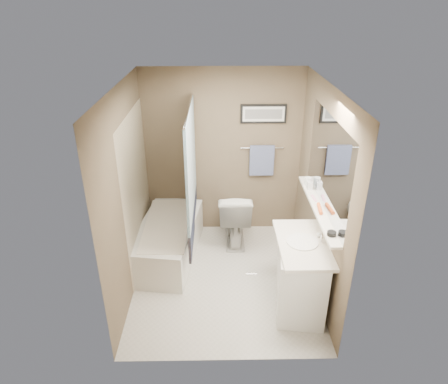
{
  "coord_description": "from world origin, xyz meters",
  "views": [
    {
      "loc": [
        -0.07,
        -4.02,
        3.24
      ],
      "look_at": [
        0.0,
        0.15,
        1.15
      ],
      "focal_mm": 32.0,
      "sensor_mm": 36.0,
      "label": 1
    }
  ],
  "objects_px": {
    "hair_brush_front": "(320,208)",
    "glass_jar": "(308,181)",
    "toilet": "(234,216)",
    "candle_bowl_near": "(332,233)",
    "bathtub": "(168,240)",
    "soap_bottle": "(310,184)",
    "vanity": "(301,275)"
  },
  "relations": [
    {
      "from": "bathtub",
      "to": "candle_bowl_near",
      "type": "height_order",
      "value": "candle_bowl_near"
    },
    {
      "from": "toilet",
      "to": "candle_bowl_near",
      "type": "bearing_deg",
      "value": 118.53
    },
    {
      "from": "soap_bottle",
      "to": "hair_brush_front",
      "type": "bearing_deg",
      "value": -90.0
    },
    {
      "from": "bathtub",
      "to": "candle_bowl_near",
      "type": "xyz_separation_m",
      "value": [
        1.79,
        -1.24,
        0.89
      ]
    },
    {
      "from": "toilet",
      "to": "soap_bottle",
      "type": "xyz_separation_m",
      "value": [
        0.87,
        -0.6,
        0.78
      ]
    },
    {
      "from": "vanity",
      "to": "candle_bowl_near",
      "type": "bearing_deg",
      "value": -49.99
    },
    {
      "from": "toilet",
      "to": "hair_brush_front",
      "type": "relative_size",
      "value": 3.66
    },
    {
      "from": "glass_jar",
      "to": "toilet",
      "type": "bearing_deg",
      "value": 150.93
    },
    {
      "from": "toilet",
      "to": "vanity",
      "type": "xyz_separation_m",
      "value": [
        0.69,
        -1.33,
        -0.0
      ]
    },
    {
      "from": "soap_bottle",
      "to": "candle_bowl_near",
      "type": "bearing_deg",
      "value": -90.0
    },
    {
      "from": "vanity",
      "to": "soap_bottle",
      "type": "xyz_separation_m",
      "value": [
        0.19,
        0.74,
        0.79
      ]
    },
    {
      "from": "soap_bottle",
      "to": "vanity",
      "type": "bearing_deg",
      "value": -104.13
    },
    {
      "from": "toilet",
      "to": "glass_jar",
      "type": "bearing_deg",
      "value": 151.2
    },
    {
      "from": "toilet",
      "to": "candle_bowl_near",
      "type": "relative_size",
      "value": 8.94
    },
    {
      "from": "hair_brush_front",
      "to": "soap_bottle",
      "type": "bearing_deg",
      "value": 90.0
    },
    {
      "from": "bathtub",
      "to": "toilet",
      "type": "relative_size",
      "value": 1.86
    },
    {
      "from": "bathtub",
      "to": "vanity",
      "type": "height_order",
      "value": "vanity"
    },
    {
      "from": "vanity",
      "to": "glass_jar",
      "type": "distance_m",
      "value": 1.16
    },
    {
      "from": "vanity",
      "to": "hair_brush_front",
      "type": "distance_m",
      "value": 0.79
    },
    {
      "from": "toilet",
      "to": "soap_bottle",
      "type": "height_order",
      "value": "soap_bottle"
    },
    {
      "from": "hair_brush_front",
      "to": "glass_jar",
      "type": "distance_m",
      "value": 0.64
    },
    {
      "from": "toilet",
      "to": "candle_bowl_near",
      "type": "height_order",
      "value": "candle_bowl_near"
    },
    {
      "from": "bathtub",
      "to": "hair_brush_front",
      "type": "xyz_separation_m",
      "value": [
        1.79,
        -0.74,
        0.89
      ]
    },
    {
      "from": "toilet",
      "to": "soap_bottle",
      "type": "bearing_deg",
      "value": 145.81
    },
    {
      "from": "candle_bowl_near",
      "to": "soap_bottle",
      "type": "relative_size",
      "value": 0.62
    },
    {
      "from": "candle_bowl_near",
      "to": "soap_bottle",
      "type": "xyz_separation_m",
      "value": [
        0.0,
        1.03,
        0.05
      ]
    },
    {
      "from": "hair_brush_front",
      "to": "glass_jar",
      "type": "relative_size",
      "value": 2.2
    },
    {
      "from": "hair_brush_front",
      "to": "glass_jar",
      "type": "bearing_deg",
      "value": 90.0
    },
    {
      "from": "candle_bowl_near",
      "to": "soap_bottle",
      "type": "height_order",
      "value": "soap_bottle"
    },
    {
      "from": "candle_bowl_near",
      "to": "soap_bottle",
      "type": "distance_m",
      "value": 1.03
    },
    {
      "from": "vanity",
      "to": "candle_bowl_near",
      "type": "height_order",
      "value": "candle_bowl_near"
    },
    {
      "from": "bathtub",
      "to": "vanity",
      "type": "distance_m",
      "value": 1.87
    }
  ]
}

